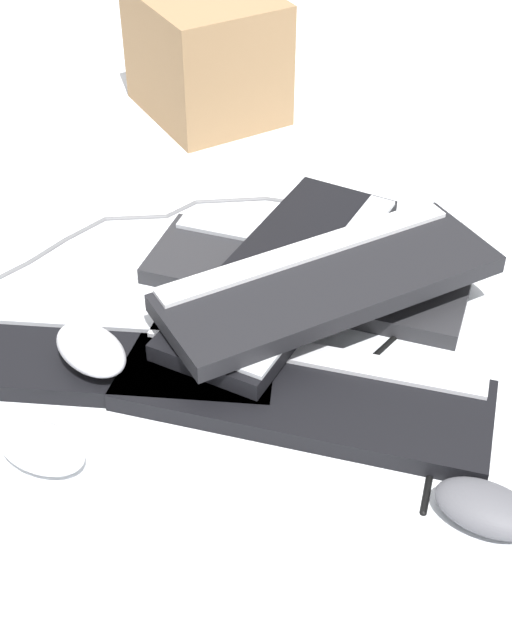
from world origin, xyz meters
TOP-DOWN VIEW (x-y plane):
  - ground_plane at (0.00, 0.00)m, footprint 3.20×3.20m
  - keyboard_0 at (0.12, -0.04)m, footprint 0.46×0.32m
  - keyboard_1 at (-0.02, 0.15)m, footprint 0.46×0.30m
  - keyboard_2 at (-0.12, -0.15)m, footprint 0.45×0.38m
  - keyboard_3 at (-0.02, 0.10)m, footprint 0.24×0.46m
  - keyboard_4 at (0.06, 0.09)m, footprint 0.30×0.46m
  - mouse_0 at (-0.04, -0.30)m, footprint 0.12×0.09m
  - mouse_1 at (0.37, -0.05)m, footprint 0.12×0.09m
  - mouse_2 at (0.12, 0.38)m, footprint 0.12×0.13m
  - mouse_3 at (-0.10, -0.17)m, footprint 0.12×0.08m
  - cable_0 at (-0.29, 0.08)m, footprint 0.25×0.53m
  - cable_1 at (0.13, 0.16)m, footprint 0.42×0.45m
  - cardboard_box at (-0.48, 0.44)m, footprint 0.31×0.28m

SIDE VIEW (x-z plane):
  - ground_plane at x=0.00m, z-range 0.00..0.00m
  - cable_0 at x=-0.29m, z-range 0.00..0.01m
  - cable_1 at x=0.13m, z-range 0.00..0.01m
  - keyboard_0 at x=0.12m, z-range 0.00..0.03m
  - keyboard_1 at x=-0.02m, z-range 0.00..0.03m
  - keyboard_2 at x=-0.12m, z-range 0.00..0.03m
  - mouse_0 at x=-0.04m, z-range 0.00..0.04m
  - mouse_1 at x=0.37m, z-range 0.00..0.04m
  - mouse_2 at x=0.12m, z-range 0.00..0.04m
  - keyboard_3 at x=-0.02m, z-range 0.03..0.06m
  - mouse_3 at x=-0.10m, z-range 0.03..0.07m
  - keyboard_4 at x=0.06m, z-range 0.06..0.09m
  - cardboard_box at x=-0.48m, z-range 0.00..0.21m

